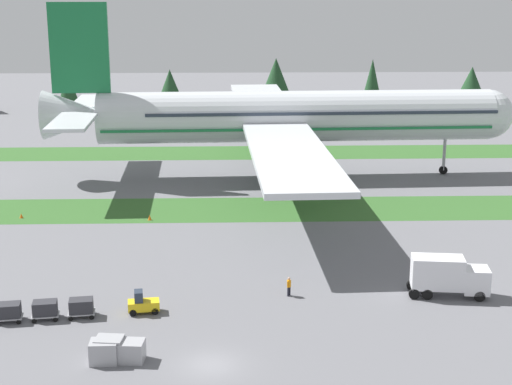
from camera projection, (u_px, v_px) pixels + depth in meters
ground_plane at (211, 365)px, 55.80m from camera, size 400.00×400.00×0.00m
grass_strip_near at (219, 210)px, 94.94m from camera, size 320.00×10.95×0.01m
grass_strip_far at (222, 153)px, 127.68m from camera, size 320.00×10.95×0.01m
airliner at (283, 116)px, 109.25m from camera, size 66.65×82.02×24.55m
baggage_tug at (143, 304)px, 64.54m from camera, size 2.75×1.63×1.97m
cargo_dolly_lead at (81, 306)px, 63.73m from camera, size 2.38×1.77×1.55m
cargo_dolly_second at (45, 309)px, 63.28m from camera, size 2.38×1.77×1.55m
cargo_dolly_third at (8, 311)px, 62.82m from camera, size 2.38×1.77×1.55m
catering_truck at (448, 275)px, 67.81m from camera, size 7.19×3.15×3.58m
ground_crew_marshaller at (289, 286)px, 68.08m from camera, size 0.37×0.48×1.74m
uld_container_0 at (130, 351)px, 56.21m from camera, size 2.14×1.78×1.54m
uld_container_1 at (104, 352)px, 55.99m from camera, size 2.03×1.64×1.66m
uld_container_2 at (109, 349)px, 56.37m from camera, size 2.18×1.83×1.73m
taxiway_marker_0 at (150, 217)px, 90.57m from camera, size 0.44×0.44×0.65m
taxiway_marker_1 at (21, 216)px, 91.39m from camera, size 0.44×0.44×0.55m
distant_tree_line at (224, 80)px, 168.95m from camera, size 158.49×11.32×11.57m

